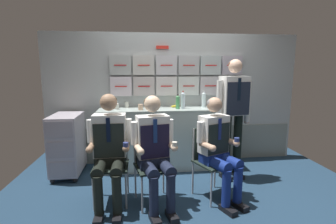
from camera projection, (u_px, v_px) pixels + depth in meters
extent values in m
cube|color=#1E364D|center=(188.00, 201.00, 3.03)|extent=(4.80, 4.80, 0.04)
cube|color=#AEB6B7|center=(174.00, 99.00, 4.20)|extent=(4.20, 0.06, 2.15)
cube|color=gray|center=(174.00, 144.00, 4.29)|extent=(4.12, 0.01, 0.61)
cube|color=silver|center=(121.00, 86.00, 4.01)|extent=(0.34, 0.06, 0.31)
cylinder|color=red|center=(121.00, 87.00, 3.97)|extent=(0.19, 0.01, 0.01)
cube|color=#BEB6B6|center=(144.00, 86.00, 4.05)|extent=(0.34, 0.06, 0.31)
cylinder|color=red|center=(144.00, 86.00, 4.01)|extent=(0.19, 0.01, 0.01)
cube|color=silver|center=(166.00, 86.00, 4.09)|extent=(0.34, 0.06, 0.31)
cylinder|color=red|center=(167.00, 86.00, 4.05)|extent=(0.19, 0.01, 0.01)
cube|color=silver|center=(188.00, 86.00, 4.13)|extent=(0.34, 0.06, 0.31)
cylinder|color=red|center=(189.00, 86.00, 4.09)|extent=(0.19, 0.01, 0.01)
cube|color=#BDBAC0|center=(210.00, 86.00, 4.17)|extent=(0.34, 0.06, 0.31)
cylinder|color=red|center=(211.00, 86.00, 4.13)|extent=(0.19, 0.01, 0.01)
cube|color=silver|center=(231.00, 86.00, 4.21)|extent=(0.34, 0.06, 0.31)
cylinder|color=red|center=(232.00, 86.00, 4.17)|extent=(0.19, 0.01, 0.01)
cube|color=#ACB4B4|center=(120.00, 65.00, 3.95)|extent=(0.34, 0.06, 0.31)
cylinder|color=red|center=(120.00, 65.00, 3.92)|extent=(0.19, 0.01, 0.01)
cube|color=silver|center=(144.00, 65.00, 3.99)|extent=(0.34, 0.06, 0.31)
cylinder|color=red|center=(144.00, 65.00, 3.95)|extent=(0.19, 0.01, 0.01)
cube|color=silver|center=(166.00, 65.00, 4.03)|extent=(0.34, 0.06, 0.31)
cylinder|color=red|center=(167.00, 65.00, 3.99)|extent=(0.19, 0.01, 0.01)
cube|color=#B5B8BC|center=(189.00, 65.00, 4.07)|extent=(0.34, 0.06, 0.31)
cylinder|color=red|center=(189.00, 65.00, 4.03)|extent=(0.19, 0.01, 0.01)
cube|color=#B2C1C3|center=(210.00, 65.00, 4.11)|extent=(0.34, 0.06, 0.31)
cylinder|color=red|center=(211.00, 65.00, 4.07)|extent=(0.19, 0.01, 0.01)
cube|color=#B1ABBB|center=(232.00, 65.00, 4.15)|extent=(0.34, 0.06, 0.31)
cylinder|color=red|center=(233.00, 65.00, 4.11)|extent=(0.19, 0.01, 0.01)
cube|color=red|center=(162.00, 47.00, 3.99)|extent=(0.20, 0.02, 0.05)
cube|color=#B0C1BB|center=(164.00, 139.00, 4.00)|extent=(1.99, 0.52, 0.93)
cube|color=#A1B2AC|center=(164.00, 109.00, 3.92)|extent=(2.03, 0.53, 0.03)
sphere|color=black|center=(52.00, 181.00, 3.46)|extent=(0.07, 0.07, 0.07)
sphere|color=black|center=(75.00, 180.00, 3.50)|extent=(0.07, 0.07, 0.07)
sphere|color=black|center=(64.00, 166.00, 4.00)|extent=(0.07, 0.07, 0.07)
sphere|color=black|center=(84.00, 165.00, 4.03)|extent=(0.07, 0.07, 0.07)
cube|color=#B1A9B6|center=(67.00, 143.00, 3.67)|extent=(0.40, 0.64, 0.85)
cube|color=#9C95A1|center=(62.00, 170.00, 3.40)|extent=(0.35, 0.01, 0.23)
cube|color=#9C95A1|center=(60.00, 150.00, 3.35)|extent=(0.35, 0.01, 0.23)
cube|color=#9C95A1|center=(59.00, 130.00, 3.31)|extent=(0.35, 0.01, 0.23)
cylinder|color=#28282D|center=(59.00, 120.00, 3.31)|extent=(0.32, 0.02, 0.02)
cylinder|color=#A8AAAF|center=(93.00, 193.00, 2.76)|extent=(0.02, 0.02, 0.43)
cylinder|color=#A8AAAF|center=(126.00, 191.00, 2.80)|extent=(0.02, 0.02, 0.43)
cylinder|color=#A8AAAF|center=(99.00, 179.00, 3.11)|extent=(0.02, 0.02, 0.43)
cylinder|color=#A8AAAF|center=(128.00, 178.00, 3.15)|extent=(0.02, 0.02, 0.43)
cube|color=black|center=(111.00, 167.00, 2.92)|extent=(0.40, 0.40, 0.02)
cube|color=black|center=(112.00, 145.00, 3.07)|extent=(0.37, 0.03, 0.40)
cylinder|color=#A8AAAF|center=(97.00, 145.00, 3.04)|extent=(0.02, 0.02, 0.40)
cylinder|color=#A8AAAF|center=(127.00, 144.00, 3.08)|extent=(0.02, 0.02, 0.40)
cube|color=black|center=(99.00, 219.00, 2.59)|extent=(0.09, 0.22, 0.06)
cube|color=black|center=(117.00, 217.00, 2.61)|extent=(0.09, 0.22, 0.06)
cylinder|color=black|center=(98.00, 195.00, 2.59)|extent=(0.10, 0.10, 0.42)
cylinder|color=black|center=(117.00, 194.00, 2.61)|extent=(0.10, 0.10, 0.42)
cylinder|color=black|center=(100.00, 168.00, 2.72)|extent=(0.13, 0.39, 0.13)
cylinder|color=black|center=(118.00, 167.00, 2.74)|extent=(0.13, 0.39, 0.13)
cube|color=black|center=(111.00, 161.00, 2.90)|extent=(0.35, 0.20, 0.12)
cube|color=white|center=(110.00, 135.00, 2.87)|extent=(0.37, 0.21, 0.49)
cube|color=black|center=(109.00, 141.00, 2.77)|extent=(0.34, 0.01, 0.39)
cube|color=black|center=(108.00, 130.00, 2.75)|extent=(0.04, 0.01, 0.27)
cylinder|color=white|center=(91.00, 131.00, 2.84)|extent=(0.08, 0.08, 0.27)
cylinder|color=#9D795C|center=(91.00, 147.00, 2.76)|extent=(0.07, 0.25, 0.07)
sphere|color=#9D795C|center=(89.00, 150.00, 2.65)|extent=(0.08, 0.08, 0.08)
cylinder|color=white|center=(128.00, 130.00, 2.89)|extent=(0.08, 0.08, 0.27)
cylinder|color=#9D795C|center=(126.00, 146.00, 2.80)|extent=(0.07, 0.25, 0.07)
sphere|color=#9D795C|center=(126.00, 149.00, 2.69)|extent=(0.08, 0.08, 0.08)
cylinder|color=navy|center=(126.00, 145.00, 2.69)|extent=(0.06, 0.06, 0.06)
sphere|color=#9D795C|center=(109.00, 102.00, 2.81)|extent=(0.19, 0.19, 0.19)
ellipsoid|color=black|center=(109.00, 101.00, 2.82)|extent=(0.19, 0.18, 0.14)
cylinder|color=#A8AAAF|center=(142.00, 195.00, 2.71)|extent=(0.02, 0.02, 0.43)
cylinder|color=#A8AAAF|center=(173.00, 190.00, 2.82)|extent=(0.02, 0.02, 0.43)
cylinder|color=#A8AAAF|center=(135.00, 181.00, 3.04)|extent=(0.02, 0.02, 0.43)
cylinder|color=#A8AAAF|center=(163.00, 177.00, 3.16)|extent=(0.02, 0.02, 0.43)
cube|color=black|center=(153.00, 167.00, 2.89)|extent=(0.48, 0.48, 0.02)
cube|color=black|center=(149.00, 145.00, 3.04)|extent=(0.37, 0.11, 0.40)
cylinder|color=#A8AAAF|center=(135.00, 147.00, 2.97)|extent=(0.02, 0.02, 0.40)
cylinder|color=#A8AAAF|center=(163.00, 144.00, 3.08)|extent=(0.02, 0.02, 0.40)
cube|color=black|center=(155.00, 219.00, 2.58)|extent=(0.14, 0.23, 0.06)
cube|color=black|center=(172.00, 216.00, 2.64)|extent=(0.14, 0.23, 0.06)
cylinder|color=#191F34|center=(154.00, 196.00, 2.58)|extent=(0.10, 0.10, 0.42)
cylinder|color=#191F34|center=(171.00, 193.00, 2.63)|extent=(0.10, 0.10, 0.42)
cylinder|color=#191F34|center=(149.00, 169.00, 2.70)|extent=(0.21, 0.40, 0.13)
cylinder|color=#191F34|center=(166.00, 167.00, 2.75)|extent=(0.21, 0.40, 0.13)
cube|color=#191F34|center=(153.00, 162.00, 2.88)|extent=(0.37, 0.27, 0.12)
cube|color=white|center=(153.00, 136.00, 2.85)|extent=(0.39, 0.27, 0.48)
cube|color=black|center=(155.00, 142.00, 2.76)|extent=(0.32, 0.08, 0.38)
cube|color=navy|center=(155.00, 131.00, 2.73)|extent=(0.04, 0.02, 0.27)
cylinder|color=white|center=(134.00, 133.00, 2.77)|extent=(0.08, 0.08, 0.26)
cylinder|color=beige|center=(139.00, 149.00, 2.71)|extent=(0.12, 0.25, 0.07)
sphere|color=beige|center=(141.00, 152.00, 2.61)|extent=(0.08, 0.08, 0.08)
cylinder|color=white|center=(170.00, 130.00, 2.91)|extent=(0.08, 0.08, 0.26)
cylinder|color=beige|center=(171.00, 145.00, 2.83)|extent=(0.12, 0.25, 0.07)
sphere|color=beige|center=(175.00, 148.00, 2.73)|extent=(0.08, 0.08, 0.08)
cylinder|color=silver|center=(175.00, 145.00, 2.72)|extent=(0.06, 0.06, 0.06)
sphere|color=beige|center=(152.00, 104.00, 2.79)|extent=(0.19, 0.19, 0.19)
ellipsoid|color=brown|center=(152.00, 102.00, 2.80)|extent=(0.22, 0.21, 0.13)
cylinder|color=#A8AAAF|center=(211.00, 190.00, 2.83)|extent=(0.02, 0.02, 0.43)
cylinder|color=#A8AAAF|center=(234.00, 183.00, 3.01)|extent=(0.02, 0.02, 0.43)
cylinder|color=#A8AAAF|center=(193.00, 178.00, 3.14)|extent=(0.02, 0.02, 0.43)
cylinder|color=#A8AAAF|center=(215.00, 172.00, 3.32)|extent=(0.02, 0.02, 0.43)
cube|color=black|center=(214.00, 163.00, 3.04)|extent=(0.53, 0.53, 0.02)
cube|color=black|center=(204.00, 142.00, 3.16)|extent=(0.35, 0.17, 0.40)
cylinder|color=#A8AAAF|center=(193.00, 145.00, 3.07)|extent=(0.02, 0.02, 0.40)
cylinder|color=#A8AAAF|center=(216.00, 140.00, 3.24)|extent=(0.02, 0.02, 0.40)
cube|color=black|center=(228.00, 210.00, 2.75)|extent=(0.17, 0.24, 0.06)
cube|color=black|center=(239.00, 206.00, 2.84)|extent=(0.17, 0.24, 0.06)
cylinder|color=navy|center=(226.00, 188.00, 2.75)|extent=(0.10, 0.10, 0.42)
cylinder|color=navy|center=(238.00, 185.00, 2.83)|extent=(0.10, 0.10, 0.42)
cylinder|color=navy|center=(217.00, 164.00, 2.84)|extent=(0.26, 0.38, 0.13)
cylinder|color=navy|center=(229.00, 161.00, 2.93)|extent=(0.26, 0.38, 0.13)
cube|color=navy|center=(214.00, 157.00, 3.02)|extent=(0.37, 0.31, 0.12)
cube|color=white|center=(214.00, 134.00, 2.99)|extent=(0.39, 0.31, 0.45)
cube|color=black|center=(219.00, 139.00, 2.92)|extent=(0.29, 0.14, 0.36)
cube|color=navy|center=(220.00, 129.00, 2.89)|extent=(0.04, 0.02, 0.25)
cylinder|color=white|center=(200.00, 132.00, 2.89)|extent=(0.08, 0.08, 0.25)
cylinder|color=tan|center=(207.00, 146.00, 2.83)|extent=(0.15, 0.23, 0.07)
sphere|color=tan|center=(213.00, 148.00, 2.75)|extent=(0.08, 0.08, 0.08)
cylinder|color=white|center=(226.00, 128.00, 3.08)|extent=(0.08, 0.08, 0.25)
cylinder|color=tan|center=(230.00, 141.00, 3.01)|extent=(0.15, 0.23, 0.07)
sphere|color=tan|center=(237.00, 144.00, 2.92)|extent=(0.08, 0.08, 0.08)
cylinder|color=navy|center=(237.00, 140.00, 2.92)|extent=(0.06, 0.06, 0.06)
sphere|color=tan|center=(215.00, 105.00, 2.93)|extent=(0.18, 0.18, 0.18)
ellipsoid|color=gray|center=(214.00, 103.00, 2.94)|extent=(0.23, 0.22, 0.13)
cube|color=black|center=(226.00, 177.00, 3.61)|extent=(0.14, 0.25, 0.06)
cube|color=black|center=(238.00, 175.00, 3.67)|extent=(0.14, 0.25, 0.06)
cylinder|color=black|center=(226.00, 145.00, 3.56)|extent=(0.12, 0.12, 0.88)
cylinder|color=black|center=(237.00, 144.00, 3.61)|extent=(0.12, 0.12, 0.88)
cube|color=white|center=(234.00, 96.00, 3.47)|extent=(0.41, 0.29, 0.54)
cube|color=#1E2636|center=(239.00, 99.00, 3.36)|extent=(0.34, 0.08, 0.45)
cube|color=black|center=(239.00, 89.00, 3.34)|extent=(0.04, 0.02, 0.30)
cylinder|color=white|center=(219.00, 102.00, 3.41)|extent=(0.08, 0.08, 0.60)
sphere|color=#D9AE91|center=(218.00, 123.00, 3.46)|extent=(0.08, 0.08, 0.08)
cylinder|color=white|center=(248.00, 101.00, 3.55)|extent=(0.08, 0.08, 0.60)
sphere|color=#D9AE91|center=(247.00, 121.00, 3.60)|extent=(0.08, 0.08, 0.08)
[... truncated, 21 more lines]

